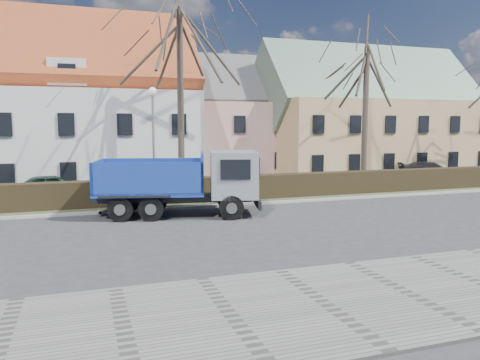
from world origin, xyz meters
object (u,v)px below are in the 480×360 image
object	(u,v)px
dump_truck	(173,183)
parked_car_b	(430,171)
parked_car_a	(52,186)
streetlight	(154,145)
cart_frame	(99,208)

from	to	relation	value
dump_truck	parked_car_b	size ratio (longest dim) A/B	1.62
dump_truck	parked_car_b	bearing A→B (deg)	34.10
dump_truck	parked_car_a	size ratio (longest dim) A/B	1.86
parked_car_a	parked_car_b	xyz separation A→B (m)	(26.16, 0.60, -0.02)
parked_car_b	parked_car_a	bearing A→B (deg)	116.05
streetlight	parked_car_a	size ratio (longest dim) A/B	1.51
streetlight	cart_frame	world-z (taller)	streetlight
streetlight	parked_car_b	size ratio (longest dim) A/B	1.32
dump_truck	cart_frame	xyz separation A→B (m)	(-3.17, 1.34, -1.20)
streetlight	cart_frame	size ratio (longest dim) A/B	9.08
cart_frame	parked_car_a	world-z (taller)	parked_car_a
cart_frame	streetlight	bearing A→B (deg)	41.54
dump_truck	parked_car_b	distance (m)	22.06
cart_frame	parked_car_a	xyz separation A→B (m)	(-2.27, 5.61, 0.38)
parked_car_b	cart_frame	bearing A→B (deg)	129.31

